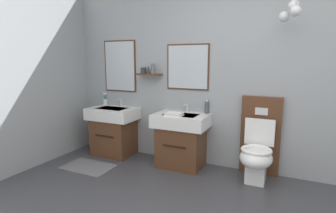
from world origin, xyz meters
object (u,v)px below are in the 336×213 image
Objects in this scene: toilet at (258,149)px; folded_hand_towel at (174,114)px; toothbrush_cup at (105,101)px; vanity_sink_right at (181,138)px; soap_dispenser at (207,107)px; vanity_sink_left at (114,129)px.

folded_hand_towel is at bearing -170.83° from toilet.
toothbrush_cup is at bearing 176.17° from toilet.
folded_hand_towel reaches higher than vanity_sink_right.
toilet is 5.07× the size of soap_dispenser.
toilet reaches higher than folded_hand_towel.
folded_hand_towel is at bearing -13.57° from toothbrush_cup.
toilet is 4.96× the size of toothbrush_cup.
vanity_sink_right is 3.68× the size of soap_dispenser.
vanity_sink_left is 1.49m from soap_dispenser.
toilet is at bearing 9.17° from folded_hand_towel.
toothbrush_cup reaches higher than folded_hand_towel.
soap_dispenser is at bearing 0.34° from toothbrush_cup.
toilet is 4.55× the size of folded_hand_towel.
toothbrush_cup is at bearing -179.66° from soap_dispenser.
soap_dispenser is at bearing 7.47° from vanity_sink_left.
soap_dispenser is at bearing 45.56° from folded_hand_towel.
folded_hand_towel is (-1.04, -0.17, 0.37)m from toilet.
soap_dispenser is (1.41, 0.19, 0.42)m from vanity_sink_left.
toothbrush_cup is 0.92× the size of folded_hand_towel.
toilet is (2.12, 0.01, -0.01)m from vanity_sink_left.
vanity_sink_right is at bearing 0.00° from vanity_sink_left.
toilet is 1.12m from folded_hand_towel.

